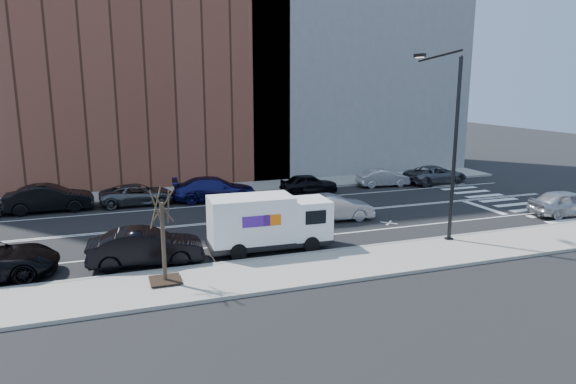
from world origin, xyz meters
TOP-DOWN VIEW (x-y plane):
  - ground at (0.00, 0.00)m, footprint 120.00×120.00m
  - sidewalk_near at (0.00, -8.80)m, footprint 44.00×3.60m
  - sidewalk_far at (0.00, 8.80)m, footprint 44.00×3.60m
  - curb_near at (0.00, -7.00)m, footprint 44.00×0.25m
  - curb_far at (0.00, 7.00)m, footprint 44.00×0.25m
  - crosswalk at (16.00, 0.00)m, footprint 3.00×14.00m
  - road_markings at (0.00, 0.00)m, footprint 40.00×8.60m
  - bldg_brick at (-8.00, 15.60)m, footprint 26.00×10.00m
  - bldg_concrete at (12.00, 15.60)m, footprint 20.00×10.00m
  - streetlight at (7.00, -6.91)m, footprint 0.44×4.02m
  - street_tree at (-7.00, -8.40)m, footprint 1.20×1.20m
  - fedex_van at (-1.87, -5.60)m, footprint 5.89×2.22m
  - far_parked_b at (-12.38, 6.01)m, footprint 5.10×1.79m
  - far_parked_c at (-7.11, 6.08)m, footprint 4.88×2.28m
  - far_parked_d at (-2.19, 5.56)m, footprint 5.76×2.85m
  - far_parked_e at (4.68, 5.67)m, footprint 4.25×2.00m
  - far_parked_f at (10.96, 6.08)m, footprint 4.11×1.72m
  - far_parked_g at (15.47, 5.75)m, footprint 5.21×2.67m
  - driving_sedan at (3.29, -1.73)m, footprint 4.63×1.95m
  - near_parked_rear_a at (-7.50, -5.76)m, footprint 5.01×2.09m
  - near_parked_front at (16.88, -5.39)m, footprint 4.76×2.43m

SIDE VIEW (x-z plane):
  - ground at x=0.00m, z-range 0.00..0.00m
  - crosswalk at x=16.00m, z-range 0.00..0.01m
  - road_markings at x=0.00m, z-range 0.00..0.01m
  - sidewalk_near at x=0.00m, z-range 0.00..0.15m
  - sidewalk_far at x=0.00m, z-range 0.00..0.15m
  - curb_near at x=0.00m, z-range 0.00..0.17m
  - curb_far at x=0.00m, z-range 0.00..0.17m
  - far_parked_f at x=10.96m, z-range 0.00..1.32m
  - far_parked_c at x=-7.11m, z-range 0.00..1.35m
  - far_parked_e at x=4.68m, z-range 0.00..1.41m
  - far_parked_g at x=15.47m, z-range 0.00..1.41m
  - driving_sedan at x=3.29m, z-range 0.00..1.49m
  - near_parked_front at x=16.88m, z-range 0.00..1.55m
  - far_parked_d at x=-2.19m, z-range 0.00..1.61m
  - near_parked_rear_a at x=-7.50m, z-range 0.00..1.61m
  - far_parked_b at x=-12.38m, z-range 0.00..1.68m
  - fedex_van at x=-1.87m, z-range 0.07..2.73m
  - street_tree at x=-7.00m, z-range -0.42..3.33m
  - streetlight at x=7.00m, z-range 0.41..9.75m
  - bldg_brick at x=-8.00m, z-range 0.00..22.00m
  - bldg_concrete at x=12.00m, z-range 0.00..26.00m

